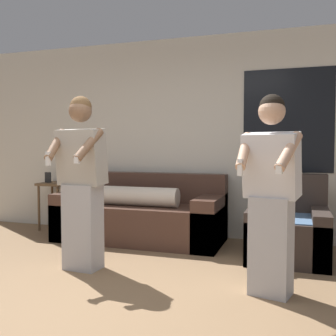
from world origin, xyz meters
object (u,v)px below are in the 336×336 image
(couch, at_px, (141,216))
(person_left, at_px, (82,183))
(side_table, at_px, (55,192))
(armchair, at_px, (288,231))
(person_right, at_px, (271,195))

(couch, xyz_separation_m, person_left, (-0.09, -1.32, 0.55))
(side_table, relative_size, person_left, 0.49)
(side_table, bearing_deg, couch, -8.91)
(armchair, height_order, person_right, person_right)
(person_left, bearing_deg, armchair, 28.86)
(armchair, bearing_deg, person_right, -95.38)
(side_table, distance_m, person_left, 2.09)
(person_right, bearing_deg, armchair, 84.62)
(person_right, bearing_deg, side_table, 152.43)
(person_left, distance_m, person_right, 1.83)
(armchair, bearing_deg, couch, 172.37)
(armchair, xyz_separation_m, person_right, (-0.11, -1.19, 0.53))
(side_table, height_order, person_right, person_right)
(couch, height_order, person_left, person_left)
(couch, relative_size, person_left, 1.25)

